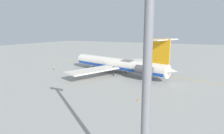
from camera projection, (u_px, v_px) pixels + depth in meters
name	position (u px, v px, depth m)	size (l,w,h in m)	color
ground	(133.00, 69.00, 78.99)	(339.94, 339.94, 0.00)	#9E9E99
main_jetliner	(120.00, 64.00, 68.44)	(44.33, 39.73, 13.15)	silver
ground_crew_near_nose	(101.00, 60.00, 95.22)	(0.27, 0.38, 1.67)	black
ground_crew_near_tail	(54.00, 67.00, 76.12)	(0.42, 0.28, 1.74)	black
safety_cone_nose	(110.00, 59.00, 102.53)	(0.40, 0.40, 0.55)	#EA590F
safety_cone_wingtip	(138.00, 100.00, 42.39)	(0.40, 0.40, 0.55)	#EA590F
safety_cone_tail	(104.00, 60.00, 99.36)	(0.40, 0.40, 0.55)	#EA590F
taxiway_centreline	(126.00, 69.00, 77.71)	(100.68, 0.36, 0.01)	gold
light_mast	(147.00, 70.00, 14.35)	(4.00, 0.70, 22.58)	slate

